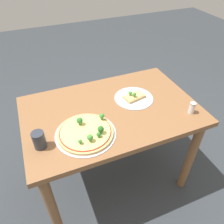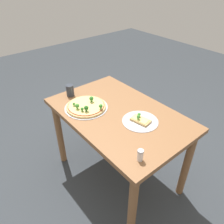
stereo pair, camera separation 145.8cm
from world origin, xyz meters
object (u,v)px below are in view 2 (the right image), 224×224
at_px(dining_table, 118,124).
at_px(condiment_shaker, 140,155).
at_px(pizza_tray_slice, 140,120).
at_px(pizza_tray_whole, 86,106).
at_px(drinking_cup, 70,90).

xyz_separation_m(dining_table, condiment_shaker, (-0.45, 0.22, 0.15)).
bearing_deg(pizza_tray_slice, pizza_tray_whole, 26.84).
bearing_deg(pizza_tray_slice, drinking_cup, 17.07).
xyz_separation_m(dining_table, pizza_tray_slice, (-0.19, -0.05, 0.12)).
distance_m(pizza_tray_whole, condiment_shaker, 0.67).
xyz_separation_m(dining_table, pizza_tray_whole, (0.21, 0.16, 0.13)).
height_order(pizza_tray_whole, drinking_cup, drinking_cup).
distance_m(dining_table, condiment_shaker, 0.53).
relative_size(drinking_cup, condiment_shaker, 1.31).
distance_m(dining_table, pizza_tray_slice, 0.23).
xyz_separation_m(pizza_tray_whole, drinking_cup, (0.25, -0.00, 0.04)).
bearing_deg(pizza_tray_whole, pizza_tray_slice, -153.16).
relative_size(pizza_tray_whole, condiment_shaker, 4.50).
bearing_deg(drinking_cup, condiment_shaker, 175.52).
relative_size(dining_table, drinking_cup, 11.10).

